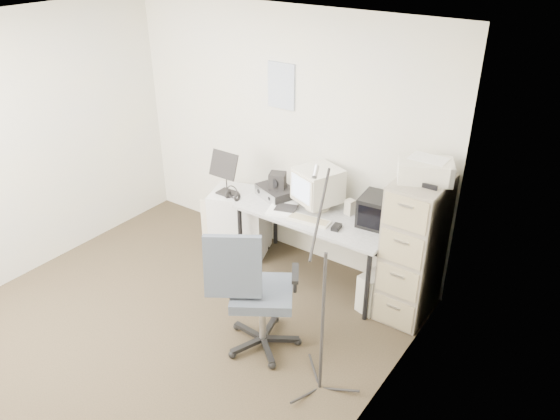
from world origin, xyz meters
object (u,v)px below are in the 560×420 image
Objects in this scene: filing_cabinet at (414,249)px; side_cart at (240,222)px; desk at (316,246)px; office_chair at (262,291)px.

filing_cabinet is 1.89m from side_cart.
desk is 1.11m from office_chair.
side_cart is at bearing 102.77° from office_chair.
office_chair is (0.15, -1.08, 0.18)m from desk.
filing_cabinet is 0.87× the size of desk.
filing_cabinet is 1.19× the size of office_chair.
office_chair is at bearing -81.98° from desk.
office_chair reaches higher than desk.
desk is 0.92m from side_cart.
filing_cabinet reaches higher than desk.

